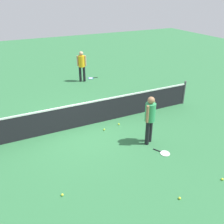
# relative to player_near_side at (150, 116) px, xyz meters

# --- Properties ---
(ground_plane) EXTENTS (40.00, 40.00, 0.00)m
(ground_plane) POSITION_rel_player_near_side_xyz_m (-1.75, 2.06, -1.01)
(ground_plane) COLOR #2D6B3D
(court_net) EXTENTS (10.09, 0.09, 1.07)m
(court_net) POSITION_rel_player_near_side_xyz_m (-1.75, 2.06, -0.51)
(court_net) COLOR #4C4C51
(court_net) RESTS_ON ground_plane
(player_near_side) EXTENTS (0.49, 0.47, 1.70)m
(player_near_side) POSITION_rel_player_near_side_xyz_m (0.00, 0.00, 0.00)
(player_near_side) COLOR black
(player_near_side) RESTS_ON ground_plane
(player_far_side) EXTENTS (0.52, 0.44, 1.70)m
(player_far_side) POSITION_rel_player_near_side_xyz_m (0.14, 6.96, 0.00)
(player_far_side) COLOR black
(player_far_side) RESTS_ON ground_plane
(tennis_racket_near_player) EXTENTS (0.43, 0.59, 0.03)m
(tennis_racket_near_player) POSITION_rel_player_near_side_xyz_m (0.12, -0.77, -1.00)
(tennis_racket_near_player) COLOR white
(tennis_racket_near_player) RESTS_ON ground_plane
(tennis_racket_far_player) EXTENTS (0.60, 0.34, 0.03)m
(tennis_racket_far_player) POSITION_rel_player_near_side_xyz_m (0.76, 7.23, -1.00)
(tennis_racket_far_player) COLOR blue
(tennis_racket_far_player) RESTS_ON ground_plane
(tennis_ball_near_player) EXTENTS (0.07, 0.07, 0.07)m
(tennis_ball_near_player) POSITION_rel_player_near_side_xyz_m (-1.02, 1.41, -0.98)
(tennis_ball_near_player) COLOR #C6E033
(tennis_ball_near_player) RESTS_ON ground_plane
(tennis_ball_by_net) EXTENTS (0.07, 0.07, 0.07)m
(tennis_ball_by_net) POSITION_rel_player_near_side_xyz_m (-0.34, 1.53, -0.98)
(tennis_ball_by_net) COLOR #C6E033
(tennis_ball_by_net) RESTS_ON ground_plane
(tennis_ball_midcourt) EXTENTS (0.07, 0.07, 0.07)m
(tennis_ball_midcourt) POSITION_rel_player_near_side_xyz_m (-0.71, -2.52, -0.98)
(tennis_ball_midcourt) COLOR #C6E033
(tennis_ball_midcourt) RESTS_ON ground_plane
(tennis_ball_baseline) EXTENTS (0.07, 0.07, 0.07)m
(tennis_ball_baseline) POSITION_rel_player_near_side_xyz_m (0.80, -2.48, -0.98)
(tennis_ball_baseline) COLOR #C6E033
(tennis_ball_baseline) RESTS_ON ground_plane
(tennis_ball_stray_right) EXTENTS (0.07, 0.07, 0.07)m
(tennis_ball_stray_right) POSITION_rel_player_near_side_xyz_m (-3.33, -1.12, -0.98)
(tennis_ball_stray_right) COLOR #C6E033
(tennis_ball_stray_right) RESTS_ON ground_plane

